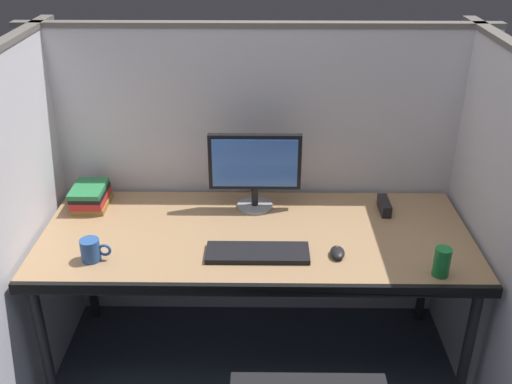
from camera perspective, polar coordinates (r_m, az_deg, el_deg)
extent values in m
cube|color=silver|center=(2.99, 0.09, 0.96)|extent=(2.20, 0.05, 1.55)
cube|color=#605B56|center=(2.73, 0.10, 15.95)|extent=(2.21, 0.06, 0.02)
cube|color=silver|center=(2.71, -21.65, -4.06)|extent=(0.05, 1.40, 1.55)
cube|color=silver|center=(2.69, 21.75, -4.33)|extent=(0.05, 1.40, 1.55)
cube|color=#997551|center=(2.62, -0.01, -4.39)|extent=(1.90, 0.80, 0.04)
cube|color=black|center=(2.30, -0.13, -9.48)|extent=(1.90, 0.02, 0.05)
cylinder|color=black|center=(2.73, -19.77, -14.42)|extent=(0.04, 0.04, 0.70)
cylinder|color=black|center=(2.71, 19.72, -14.73)|extent=(0.04, 0.04, 0.70)
cylinder|color=black|center=(3.24, -15.98, -6.58)|extent=(0.04, 0.04, 0.70)
cylinder|color=black|center=(3.23, 16.20, -6.79)|extent=(0.04, 0.04, 0.70)
cylinder|color=gray|center=(2.82, -0.11, -1.36)|extent=(0.17, 0.17, 0.01)
cylinder|color=black|center=(2.79, -0.11, -0.42)|extent=(0.03, 0.03, 0.09)
cube|color=black|center=(2.72, -0.12, 2.95)|extent=(0.43, 0.03, 0.27)
cube|color=#3F72D8|center=(2.70, -0.12, 2.80)|extent=(0.39, 0.01, 0.23)
cube|color=black|center=(2.46, 0.16, -5.92)|extent=(0.43, 0.15, 0.02)
ellipsoid|color=black|center=(2.47, 7.91, -5.84)|extent=(0.06, 0.10, 0.03)
cylinder|color=#59595B|center=(2.48, 7.88, -5.36)|extent=(0.01, 0.01, 0.01)
cylinder|color=#264C8C|center=(2.50, -15.78, -5.44)|extent=(0.08, 0.08, 0.09)
torus|color=#264C8C|center=(2.48, -14.49, -5.48)|extent=(0.06, 0.01, 0.06)
cube|color=black|center=(2.84, 12.35, -1.32)|extent=(0.04, 0.15, 0.06)
cylinder|color=#197233|center=(2.42, 17.60, -6.49)|extent=(0.07, 0.07, 0.12)
cube|color=olive|center=(2.94, -15.55, -1.05)|extent=(0.15, 0.21, 0.03)
cube|color=#B22626|center=(2.92, -15.75, -0.55)|extent=(0.15, 0.21, 0.03)
cube|color=black|center=(2.91, -15.83, -0.07)|extent=(0.15, 0.21, 0.02)
cube|color=#26723F|center=(2.90, -15.96, 0.31)|extent=(0.15, 0.21, 0.02)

